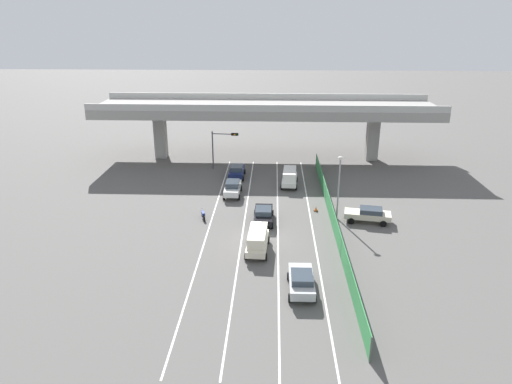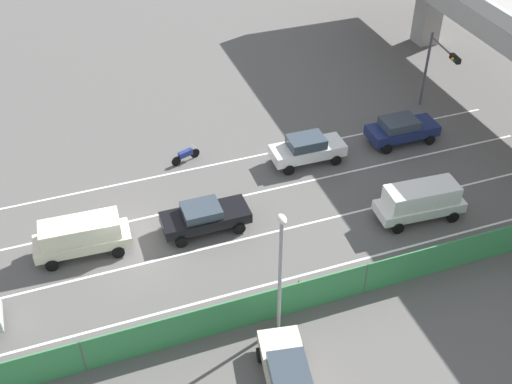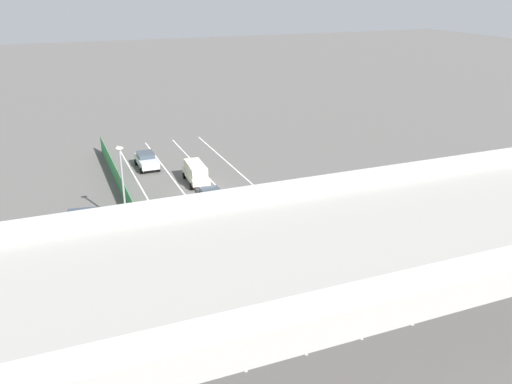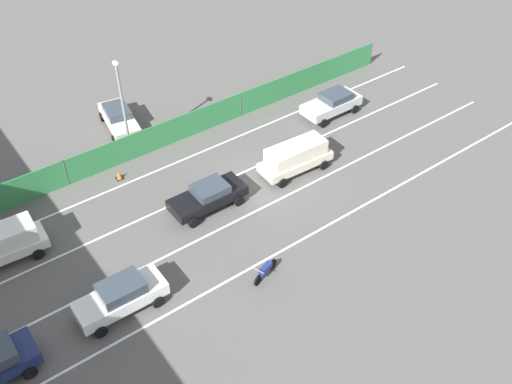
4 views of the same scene
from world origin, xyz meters
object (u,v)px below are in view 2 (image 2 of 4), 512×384
object	(u,v)px
motorcycle	(186,155)
parked_sedan_cream	(289,377)
car_sedan_navy	(401,129)
traffic_cone	(299,284)
car_van_cream	(81,235)
car_sedan_white	(307,148)
traffic_light	(438,63)
car_van_white	(420,200)
car_sedan_black	(205,216)
street_lamp	(280,264)

from	to	relation	value
motorcycle	parked_sedan_cream	xyz separation A→B (m)	(16.96, -0.17, 0.41)
car_sedan_navy	parked_sedan_cream	world-z (taller)	car_sedan_navy
car_sedan_navy	traffic_cone	bearing A→B (deg)	-49.06
car_sedan_navy	traffic_cone	size ratio (longest dim) A/B	7.85
motorcycle	car_van_cream	bearing A→B (deg)	-49.46
car_sedan_white	traffic_light	xyz separation A→B (m)	(-2.28, 9.86, 2.80)
car_van_cream	parked_sedan_cream	bearing A→B (deg)	31.34
car_van_white	motorcycle	size ratio (longest dim) A/B	2.58
parked_sedan_cream	car_sedan_navy	bearing A→B (deg)	137.11
car_sedan_black	car_van_cream	xyz separation A→B (m)	(-0.38, -6.29, 0.28)
car_sedan_navy	traffic_light	bearing A→B (deg)	123.04
parked_sedan_cream	traffic_light	world-z (taller)	traffic_light
car_sedan_black	motorcycle	distance (m)	6.33
parked_sedan_cream	traffic_cone	size ratio (longest dim) A/B	8.56
car_sedan_white	motorcycle	world-z (taller)	car_sedan_white
car_sedan_white	car_sedan_navy	world-z (taller)	car_sedan_white
traffic_cone	car_van_cream	bearing A→B (deg)	-122.68
car_van_white	street_lamp	xyz separation A→B (m)	(4.64, -9.93, 2.93)
car_sedan_black	motorcycle	xyz separation A→B (m)	(-6.29, 0.61, -0.42)
car_sedan_black	street_lamp	distance (m)	8.35
car_van_cream	parked_sedan_cream	xyz separation A→B (m)	(11.06, 6.73, -0.28)
parked_sedan_cream	traffic_light	bearing A→B (deg)	134.70
motorcycle	traffic_light	bearing A→B (deg)	89.25
car_sedan_navy	traffic_light	distance (m)	4.99
car_van_cream	traffic_light	bearing A→B (deg)	103.51
car_sedan_black	traffic_cone	size ratio (longest dim) A/B	8.13
car_sedan_navy	parked_sedan_cream	xyz separation A→B (m)	(14.50, -13.46, -0.06)
car_van_white	motorcycle	distance (m)	14.03
car_sedan_black	traffic_cone	bearing A→B (deg)	28.48
car_van_cream	street_lamp	bearing A→B (deg)	43.20
motorcycle	traffic_cone	distance (m)	12.13
car_sedan_black	car_van_cream	size ratio (longest dim) A/B	0.95
car_sedan_black	car_van_white	bearing A→B (deg)	75.12
car_sedan_black	car_sedan_white	distance (m)	8.39
car_sedan_white	car_van_cream	bearing A→B (deg)	-76.12
car_van_white	traffic_cone	xyz separation A→B (m)	(2.64, -8.10, -0.91)
car_sedan_white	street_lamp	size ratio (longest dim) A/B	0.67
car_van_cream	traffic_light	distance (m)	24.46
car_sedan_black	street_lamp	world-z (taller)	street_lamp
car_van_cream	traffic_cone	distance (m)	11.12
car_sedan_black	parked_sedan_cream	world-z (taller)	car_sedan_black
street_lamp	traffic_cone	world-z (taller)	street_lamp
car_sedan_black	car_sedan_navy	xyz separation A→B (m)	(-3.82, 13.90, 0.06)
motorcycle	car_van_white	bearing A→B (deg)	48.71
parked_sedan_cream	car_van_cream	bearing A→B (deg)	-148.66
parked_sedan_cream	traffic_light	size ratio (longest dim) A/B	0.92
parked_sedan_cream	motorcycle	bearing A→B (deg)	179.43
traffic_light	car_van_white	bearing A→B (deg)	-34.57
car_sedan_white	traffic_cone	xyz separation A→B (m)	(9.39, -4.45, -0.70)
car_sedan_white	traffic_cone	size ratio (longest dim) A/B	7.87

